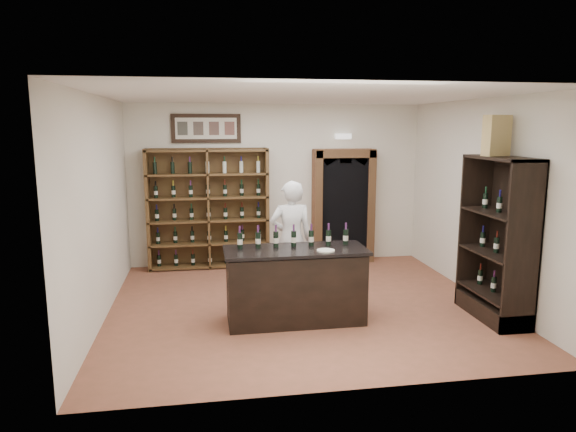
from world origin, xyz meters
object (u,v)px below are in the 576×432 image
(side_cabinet, at_px, (497,264))
(wine_crate, at_px, (497,136))
(counter_bottle_0, at_px, (240,240))
(tasting_counter, at_px, (295,286))
(wine_shelf, at_px, (208,209))
(shopkeeper, at_px, (291,239))

(side_cabinet, distance_m, wine_crate, 1.72)
(wine_crate, bearing_deg, side_cabinet, -89.68)
(counter_bottle_0, bearing_deg, side_cabinet, -7.32)
(tasting_counter, height_order, side_cabinet, side_cabinet)
(wine_shelf, distance_m, wine_crate, 5.06)
(wine_shelf, xyz_separation_m, side_cabinet, (3.82, -3.23, -0.35))
(shopkeeper, xyz_separation_m, wine_crate, (2.55, -1.20, 1.57))
(wine_shelf, distance_m, side_cabinet, 5.02)
(shopkeeper, bearing_deg, side_cabinet, 153.90)
(side_cabinet, bearing_deg, wine_shelf, 139.79)
(wine_shelf, bearing_deg, tasting_counter, -69.44)
(tasting_counter, relative_size, side_cabinet, 0.85)
(tasting_counter, xyz_separation_m, shopkeeper, (0.12, 1.06, 0.40))
(shopkeeper, relative_size, wine_crate, 3.33)
(counter_bottle_0, relative_size, shopkeeper, 0.17)
(counter_bottle_0, height_order, side_cabinet, side_cabinet)
(tasting_counter, xyz_separation_m, counter_bottle_0, (-0.72, 0.14, 0.61))
(wine_shelf, relative_size, tasting_counter, 1.17)
(wine_crate, bearing_deg, counter_bottle_0, 158.29)
(tasting_counter, relative_size, counter_bottle_0, 6.27)
(tasting_counter, bearing_deg, shopkeeper, 83.43)
(side_cabinet, height_order, wine_crate, wine_crate)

